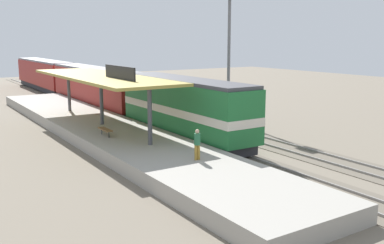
{
  "coord_description": "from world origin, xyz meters",
  "views": [
    {
      "loc": [
        -17.07,
        -32.05,
        7.46
      ],
      "look_at": [
        -1.38,
        -7.84,
        2.0
      ],
      "focal_mm": 41.36,
      "sensor_mm": 36.0,
      "label": 1
    }
  ],
  "objects": [
    {
      "name": "track_far",
      "position": [
        4.6,
        0.0,
        0.03
      ],
      "size": [
        3.2,
        110.0,
        0.16
      ],
      "color": "#5F5649",
      "rests_on": "ground"
    },
    {
      "name": "platform",
      "position": [
        -4.6,
        0.0,
        0.45
      ],
      "size": [
        6.0,
        44.0,
        0.9
      ],
      "primitive_type": "cube",
      "color": "#9E998E",
      "rests_on": "ground"
    },
    {
      "name": "locomotive",
      "position": [
        0.0,
        -4.64,
        2.41
      ],
      "size": [
        2.93,
        14.43,
        4.44
      ],
      "color": "#28282D",
      "rests_on": "track_near"
    },
    {
      "name": "light_mast",
      "position": [
        7.8,
        0.16,
        8.4
      ],
      "size": [
        1.1,
        1.1,
        11.7
      ],
      "color": "slate",
      "rests_on": "ground"
    },
    {
      "name": "track_near",
      "position": [
        0.0,
        0.0,
        0.03
      ],
      "size": [
        3.2,
        110.0,
        0.16
      ],
      "color": "#5F5649",
      "rests_on": "ground"
    },
    {
      "name": "person_waiting",
      "position": [
        -4.06,
        -12.5,
        1.85
      ],
      "size": [
        0.34,
        0.34,
        1.71
      ],
      "color": "olive",
      "rests_on": "platform"
    },
    {
      "name": "freight_car",
      "position": [
        4.6,
        6.25,
        1.97
      ],
      "size": [
        2.8,
        12.0,
        3.54
      ],
      "color": "#28282D",
      "rests_on": "track_far"
    },
    {
      "name": "passenger_carriage_rear",
      "position": [
        0.0,
        34.16,
        2.31
      ],
      "size": [
        2.9,
        20.0,
        4.24
      ],
      "color": "#28282D",
      "rests_on": "track_near"
    },
    {
      "name": "platform_bench",
      "position": [
        -6.0,
        -4.07,
        1.34
      ],
      "size": [
        0.44,
        1.7,
        0.5
      ],
      "color": "#333338",
      "rests_on": "platform"
    },
    {
      "name": "ground_plane",
      "position": [
        2.0,
        0.0,
        0.0
      ],
      "size": [
        120.0,
        120.0,
        0.0
      ],
      "primitive_type": "plane",
      "color": "#706656"
    },
    {
      "name": "station_canopy",
      "position": [
        -4.6,
        -0.09,
        4.53
      ],
      "size": [
        5.2,
        18.0,
        4.7
      ],
      "color": "#47474C",
      "rests_on": "platform"
    },
    {
      "name": "passenger_carriage_front",
      "position": [
        0.0,
        13.36,
        2.31
      ],
      "size": [
        2.9,
        20.0,
        4.24
      ],
      "color": "#28282D",
      "rests_on": "track_near"
    }
  ]
}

